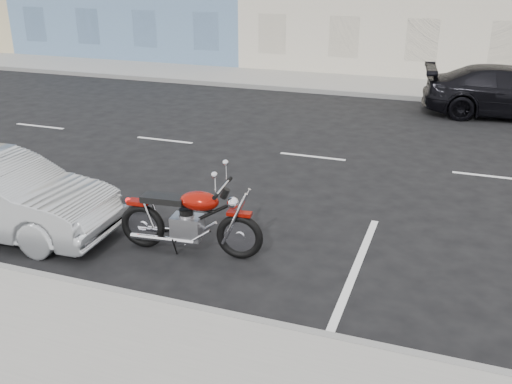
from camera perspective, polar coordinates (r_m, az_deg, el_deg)
ground at (r=13.44m, az=13.96°, el=2.53°), size 120.00×120.00×0.00m
sidewalk_far at (r=22.65m, az=3.92°, el=11.07°), size 80.00×3.40×0.15m
curb_far at (r=21.05m, az=2.60°, el=10.29°), size 80.00×0.12×0.16m
motorcycle at (r=8.78m, az=-1.47°, el=-3.53°), size 2.37×0.78×1.19m
car_far at (r=18.85m, az=24.21°, el=9.10°), size 5.33×2.62×1.49m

